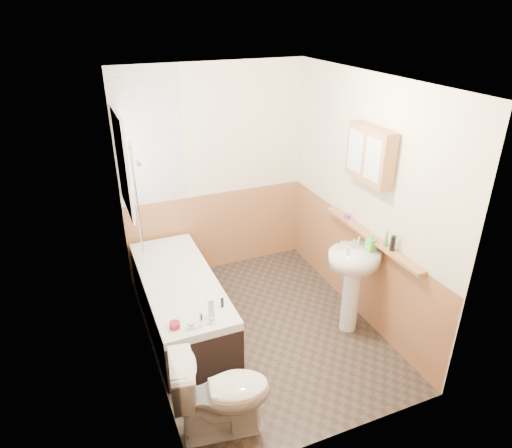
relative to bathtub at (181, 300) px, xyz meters
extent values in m
plane|color=#2F2621|center=(0.73, -0.42, -0.29)|extent=(2.80, 2.80, 0.00)
plane|color=white|center=(0.73, -0.42, 2.21)|extent=(2.80, 2.80, 0.00)
cube|color=#EFE6C6|center=(0.73, 0.99, 0.96)|extent=(2.20, 0.02, 2.50)
cube|color=#EFE6C6|center=(0.73, -1.83, 0.96)|extent=(2.20, 0.02, 2.50)
cube|color=#EFE6C6|center=(-0.38, -0.42, 0.96)|extent=(0.02, 2.80, 2.50)
cube|color=#EFE6C6|center=(1.84, -0.42, 0.96)|extent=(0.02, 2.80, 2.50)
cube|color=#B27449|center=(1.82, -0.42, 0.21)|extent=(0.01, 2.80, 1.00)
cube|color=#B27449|center=(0.73, -1.81, 0.21)|extent=(2.20, 0.01, 1.00)
cube|color=#B27449|center=(0.73, 0.97, 0.21)|extent=(2.20, 0.01, 1.00)
cube|color=white|center=(-0.36, -0.42, 0.96)|extent=(0.01, 2.80, 2.50)
cube|color=white|center=(0.01, 0.96, 1.46)|extent=(0.75, 0.01, 1.50)
cube|color=white|center=(-0.33, 0.53, 1.36)|extent=(0.03, 0.79, 0.99)
cube|color=white|center=(-0.32, 0.53, 1.36)|extent=(0.01, 0.70, 0.90)
cube|color=white|center=(-0.32, 0.53, 1.36)|extent=(0.01, 0.04, 0.90)
cube|color=black|center=(0.00, 0.00, -0.05)|extent=(0.70, 1.83, 0.48)
cube|color=white|center=(0.00, 0.00, 0.23)|extent=(0.70, 1.83, 0.08)
cube|color=white|center=(0.00, 0.00, 0.22)|extent=(0.56, 1.69, 0.04)
cylinder|color=silver|center=(0.00, -0.81, 0.34)|extent=(0.04, 0.04, 0.14)
sphere|color=silver|center=(-0.09, -0.81, 0.31)|extent=(0.06, 0.06, 0.06)
sphere|color=silver|center=(0.09, -0.81, 0.31)|extent=(0.06, 0.06, 0.06)
cylinder|color=silver|center=(-0.32, -0.06, 1.16)|extent=(0.02, 0.02, 1.10)
cylinder|color=silver|center=(-0.32, -0.06, 0.66)|extent=(0.04, 0.04, 0.02)
cylinder|color=silver|center=(-0.32, -0.06, 1.67)|extent=(0.04, 0.04, 0.02)
cylinder|color=silver|center=(-0.27, -0.06, 1.53)|extent=(0.06, 0.07, 0.08)
imported|color=white|center=(-0.03, -1.42, 0.08)|extent=(0.82, 0.54, 0.74)
cylinder|color=white|center=(1.57, -0.73, 0.08)|extent=(0.17, 0.17, 0.74)
ellipsoid|color=white|center=(1.57, -0.73, 0.55)|extent=(0.53, 0.43, 0.14)
cylinder|color=silver|center=(1.47, -0.63, 0.66)|extent=(0.03, 0.03, 0.08)
cylinder|color=silver|center=(1.67, -0.63, 0.66)|extent=(0.03, 0.03, 0.08)
cylinder|color=silver|center=(1.57, -0.65, 0.69)|extent=(0.02, 0.11, 0.09)
cube|color=#B27449|center=(1.77, -0.68, 0.71)|extent=(0.10, 1.48, 0.03)
cube|color=#B27449|center=(1.75, -0.56, 1.51)|extent=(0.14, 0.57, 0.51)
cube|color=silver|center=(1.67, -0.70, 1.51)|extent=(0.01, 0.22, 0.39)
cube|color=silver|center=(1.67, -0.42, 1.51)|extent=(0.01, 0.22, 0.39)
cylinder|color=black|center=(1.77, -1.00, 0.80)|extent=(0.06, 0.06, 0.15)
cone|color=#388447|center=(1.77, -0.91, 0.83)|extent=(0.05, 0.05, 0.21)
cylinder|color=purple|center=(1.77, -0.26, 0.75)|extent=(0.09, 0.09, 0.04)
imported|color=#59C647|center=(1.71, -0.78, 0.66)|extent=(0.10, 0.19, 0.09)
cylinder|color=silver|center=(1.45, -0.77, 0.66)|extent=(0.04, 0.04, 0.09)
cube|color=silver|center=(0.12, -0.73, 0.36)|extent=(0.05, 0.04, 0.18)
cylinder|color=maroon|center=(-0.22, -0.75, 0.30)|extent=(0.09, 0.09, 0.06)
cylinder|color=black|center=(0.25, -0.62, 0.31)|extent=(0.04, 0.04, 0.09)
camera|label=1|loc=(-0.77, -3.88, 2.77)|focal=32.00mm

